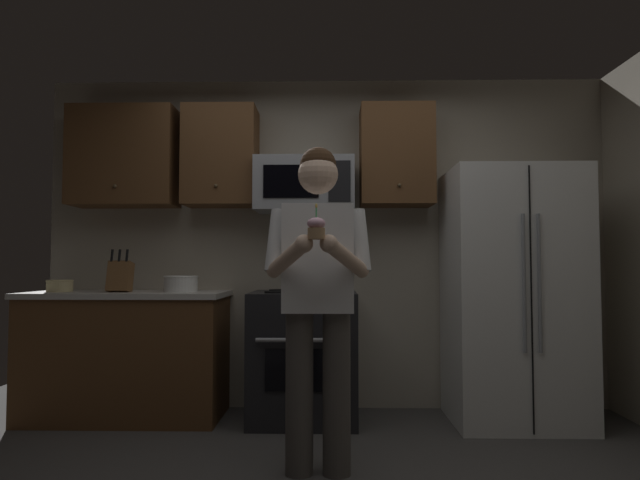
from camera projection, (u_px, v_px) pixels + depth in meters
wall_back at (325, 242)px, 4.36m from camera, size 4.40×0.10×2.60m
oven_range at (304, 355)px, 3.93m from camera, size 0.76×0.70×0.93m
microwave at (305, 185)px, 4.11m from camera, size 0.74×0.41×0.40m
refrigerator at (513, 295)px, 3.88m from camera, size 0.90×0.75×1.80m
cabinet_row_upper at (231, 157)px, 4.19m from camera, size 2.78×0.36×0.76m
counter_left at (127, 354)px, 3.98m from camera, size 1.44×0.66×0.92m
knife_block at (120, 276)px, 3.96m from camera, size 0.16×0.15×0.32m
bowl_large_white at (181, 283)px, 4.00m from camera, size 0.25×0.25×0.12m
bowl_small_colored at (60, 285)px, 3.99m from camera, size 0.19×0.19×0.09m
person at (318, 287)px, 2.93m from camera, size 0.60×0.48×1.76m
cupcake at (316, 228)px, 2.61m from camera, size 0.09×0.09×0.17m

